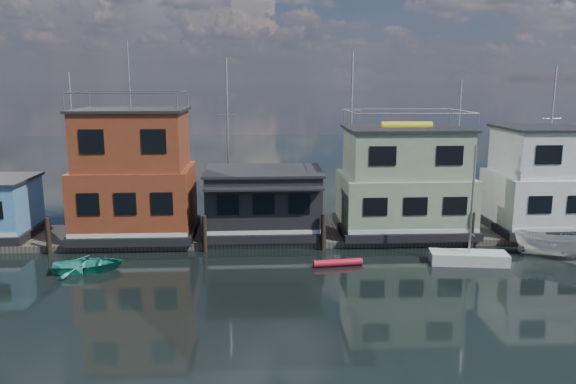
{
  "coord_description": "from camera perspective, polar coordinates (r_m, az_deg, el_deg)",
  "views": [
    {
      "loc": [
        -0.78,
        -22.79,
        10.03
      ],
      "look_at": [
        1.06,
        12.0,
        3.0
      ],
      "focal_mm": 35.0,
      "sensor_mm": 36.0,
      "label": 1
    }
  ],
  "objects": [
    {
      "name": "motorboat",
      "position": [
        35.51,
        25.18,
        -4.83
      ],
      "size": [
        4.16,
        3.35,
        1.53
      ],
      "primitive_type": "imported",
      "rotation": [
        0.0,
        0.0,
        1.02
      ],
      "color": "silver",
      "rests_on": "ground"
    },
    {
      "name": "background_masts",
      "position": [
        41.4,
        4.7,
        5.16
      ],
      "size": [
        36.4,
        0.16,
        12.0
      ],
      "color": "silver",
      "rests_on": "ground"
    },
    {
      "name": "pilings",
      "position": [
        33.21,
        -2.15,
        -4.2
      ],
      "size": [
        42.28,
        0.28,
        2.2
      ],
      "color": "#2D2116",
      "rests_on": "ground"
    },
    {
      "name": "houseboat_dark",
      "position": [
        35.59,
        -2.5,
        -0.95
      ],
      "size": [
        7.4,
        6.1,
        4.06
      ],
      "color": "black",
      "rests_on": "dock"
    },
    {
      "name": "dinghy_teal",
      "position": [
        31.82,
        -19.64,
        -6.93
      ],
      "size": [
        4.11,
        3.31,
        0.75
      ],
      "primitive_type": "imported",
      "rotation": [
        0.0,
        0.0,
        1.78
      ],
      "color": "teal",
      "rests_on": "ground"
    },
    {
      "name": "dock",
      "position": [
        36.16,
        -1.68,
        -4.37
      ],
      "size": [
        48.0,
        5.0,
        0.4
      ],
      "primitive_type": "cube",
      "color": "#595147",
      "rests_on": "ground"
    },
    {
      "name": "houseboat_red",
      "position": [
        36.12,
        -15.33,
        1.56
      ],
      "size": [
        7.4,
        5.9,
        11.86
      ],
      "color": "black",
      "rests_on": "dock"
    },
    {
      "name": "day_sailer",
      "position": [
        32.75,
        17.87,
        -6.26
      ],
      "size": [
        4.32,
        1.94,
        6.58
      ],
      "rotation": [
        0.0,
        0.0,
        -0.13
      ],
      "color": "silver",
      "rests_on": "ground"
    },
    {
      "name": "red_kayak",
      "position": [
        30.93,
        5.1,
        -7.17
      ],
      "size": [
        2.74,
        0.71,
        0.4
      ],
      "primitive_type": "cylinder",
      "rotation": [
        0.0,
        1.57,
        0.12
      ],
      "color": "red",
      "rests_on": "ground"
    },
    {
      "name": "ground",
      "position": [
        24.91,
        -1.0,
        -12.34
      ],
      "size": [
        160.0,
        160.0,
        0.0
      ],
      "primitive_type": "plane",
      "color": "black",
      "rests_on": "ground"
    },
    {
      "name": "houseboat_white",
      "position": [
        40.3,
        25.61,
        1.01
      ],
      "size": [
        8.4,
        5.9,
        6.66
      ],
      "color": "black",
      "rests_on": "dock"
    },
    {
      "name": "houseboat_green",
      "position": [
        36.58,
        11.72,
        0.97
      ],
      "size": [
        8.4,
        5.9,
        7.03
      ],
      "color": "black",
      "rests_on": "dock"
    }
  ]
}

